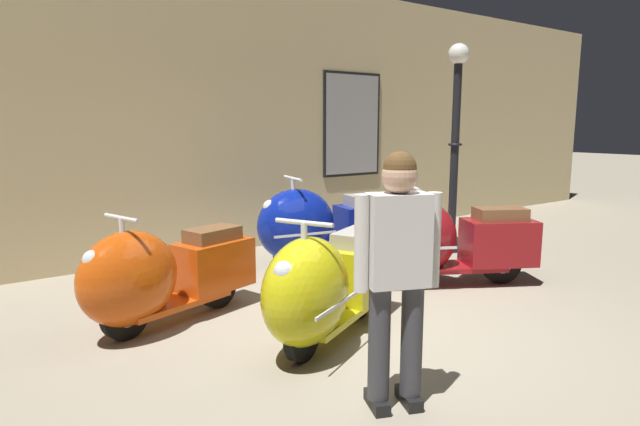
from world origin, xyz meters
name	(u,v)px	position (x,y,z in m)	size (l,w,h in m)	color
ground_plane	(378,328)	(0.00, 0.00, 0.00)	(60.00, 60.00, 0.00)	gray
showroom_back_wall	(208,115)	(0.01, 3.46, 1.87)	(18.00, 0.24, 3.74)	#CCB784
scooter_0	(157,275)	(-1.53, 1.12, 0.47)	(1.75, 0.92, 1.03)	black
scooter_1	(324,286)	(-0.58, 0.00, 0.48)	(1.78, 1.21, 1.06)	black
scooter_2	(319,226)	(0.73, 1.91, 0.52)	(1.93, 0.87, 1.14)	black
scooter_3	(440,240)	(1.38, 0.56, 0.50)	(1.83, 1.33, 1.11)	black
lamppost	(455,143)	(2.74, 1.55, 1.50)	(0.28, 0.28, 2.80)	black
visitor_0	(397,264)	(-0.80, -1.03, 0.92)	(0.50, 0.35, 1.59)	black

